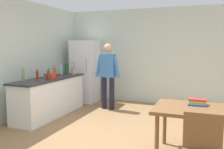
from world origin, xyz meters
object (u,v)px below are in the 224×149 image
bottle_beer_brown (48,75)px  bottle_sauce_red (37,75)px  dining_table (203,114)px  utensil_jar (74,71)px  book_stack (197,102)px  bottle_vinegar_tall (23,75)px  person (108,72)px  bottle_water_clear (61,69)px  bottle_wine_green (66,69)px  refrigerator (85,71)px  bottle_oil_amber (55,72)px  cooking_pot (51,76)px

bottle_beer_brown → bottle_sauce_red: (-0.34, 0.06, -0.01)m
dining_table → bottle_beer_brown: 3.31m
utensil_jar → book_stack: (3.13, -1.72, -0.19)m
utensil_jar → bottle_sauce_red: (-0.32, -1.07, 0.02)m
bottle_vinegar_tall → person: bearing=54.5°
person → bottle_water_clear: size_ratio=5.67×
bottle_water_clear → book_stack: 3.83m
utensil_jar → bottle_beer_brown: utensil_jar is taller
bottle_wine_green → refrigerator: bearing=82.5°
book_stack → bottle_wine_green: bearing=153.5°
bottle_oil_amber → utensil_jar: bearing=73.3°
person → book_stack: person is taller
bottle_water_clear → bottle_vinegar_tall: (-0.03, -1.41, 0.01)m
refrigerator → dining_table: (3.30, -2.70, -0.23)m
utensil_jar → dining_table: bearing=-30.6°
dining_table → book_stack: size_ratio=5.37×
cooking_pot → refrigerator: bearing=89.3°
utensil_jar → bottle_wine_green: bearing=-160.8°
person → utensil_jar: bearing=-165.0°
person → bottle_water_clear: bearing=-165.3°
bottle_beer_brown → bottle_vinegar_tall: (-0.38, -0.36, 0.03)m
bottle_wine_green → book_stack: (3.32, -1.65, -0.25)m
refrigerator → bottle_oil_amber: 1.39m
cooking_pot → book_stack: size_ratio=1.53×
bottle_wine_green → bottle_oil_amber: bearing=-89.2°
cooking_pot → book_stack: bearing=-14.7°
utensil_jar → bottle_oil_amber: utensil_jar is taller
person → bottle_beer_brown: (-0.85, -1.37, 0.03)m
refrigerator → bottle_wine_green: refrigerator is taller
book_stack → refrigerator: bearing=142.0°
cooking_pot → utensil_jar: bearing=83.9°
person → bottle_beer_brown: size_ratio=6.54×
utensil_jar → bottle_beer_brown: bearing=-88.9°
dining_table → bottle_beer_brown: size_ratio=5.38×
book_stack → cooking_pot: bearing=165.3°
bottle_beer_brown → bottle_vinegar_tall: 0.52m
refrigerator → bottle_oil_amber: (-0.10, -1.38, 0.12)m
dining_table → bottle_water_clear: bottle_water_clear is taller
dining_table → utensil_jar: bearing=149.4°
person → bottle_vinegar_tall: (-1.23, -1.73, 0.06)m
refrigerator → bottle_water_clear: size_ratio=6.00×
dining_table → cooking_pot: 3.49m
dining_table → person: bearing=137.6°
book_stack → bottle_sauce_red: bearing=169.4°
cooking_pot → bottle_vinegar_tall: 0.68m
utensil_jar → bottle_wine_green: size_ratio=0.94×
bottle_beer_brown → book_stack: size_ratio=1.00×
refrigerator → bottle_sauce_red: bearing=-97.6°
utensil_jar → bottle_vinegar_tall: (-0.35, -1.49, 0.06)m
bottle_water_clear → bottle_oil_amber: size_ratio=1.07×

